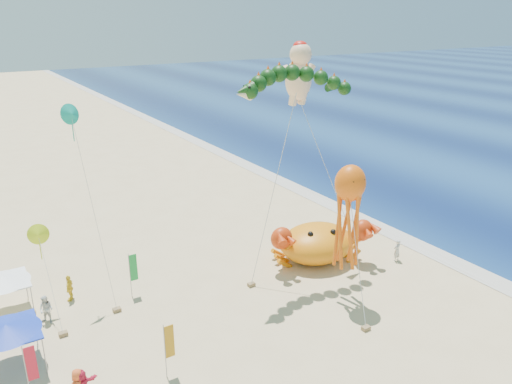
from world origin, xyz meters
TOP-DOWN VIEW (x-y plane):
  - ground at (0.00, 0.00)m, footprint 320.00×320.00m
  - foam_strip at (12.00, 0.00)m, footprint 320.00×320.00m
  - crab_inflatable at (3.34, 1.62)m, footprint 8.01×6.54m
  - dragon_kite at (0.67, 1.46)m, footprint 9.45×2.64m
  - cherub_kite at (5.53, 7.52)m, footprint 3.84×6.24m
  - octopus_kite at (1.49, -3.48)m, footprint 2.63×4.72m
  - canopy_blue at (-18.39, 0.49)m, footprint 3.50×3.50m
  - canopy_white at (-17.94, 6.27)m, footprint 3.29×3.29m
  - feather_flags at (-14.97, -0.90)m, footprint 10.60×8.74m
  - beachgoers at (-13.42, -0.42)m, footprint 25.45×10.96m
  - small_kites at (-15.65, 4.43)m, footprint 7.78×7.34m

SIDE VIEW (x-z plane):
  - ground at x=0.00m, z-range 0.00..0.00m
  - foam_strip at x=12.00m, z-range 0.01..0.01m
  - beachgoers at x=-13.42m, z-range -0.03..1.86m
  - crab_inflatable at x=3.34m, z-range -0.21..3.30m
  - feather_flags at x=-14.97m, z-range 0.41..3.61m
  - canopy_white at x=-17.94m, z-range 1.09..3.79m
  - canopy_blue at x=-18.39m, z-range 1.09..3.80m
  - octopus_kite at x=1.49m, z-range 1.74..11.00m
  - small_kites at x=-15.65m, z-range 1.07..13.99m
  - dragon_kite at x=0.67m, z-range 6.23..20.78m
  - cherub_kite at x=5.53m, z-range 5.62..21.63m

